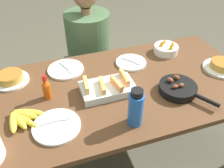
% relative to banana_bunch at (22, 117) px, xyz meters
% --- Properties ---
extents(ground_plane, '(14.00, 14.00, 0.00)m').
position_rel_banana_bunch_xyz_m(ground_plane, '(0.55, 0.11, -0.75)').
color(ground_plane, '#565142').
extents(dining_table, '(1.86, 0.89, 0.74)m').
position_rel_banana_bunch_xyz_m(dining_table, '(0.55, 0.11, -0.11)').
color(dining_table, brown).
rests_on(dining_table, ground_plane).
extents(banana_bunch, '(0.19, 0.18, 0.04)m').
position_rel_banana_bunch_xyz_m(banana_bunch, '(0.00, 0.00, 0.00)').
color(banana_bunch, yellow).
rests_on(banana_bunch, dining_table).
extents(melon_tray, '(0.33, 0.19, 0.09)m').
position_rel_banana_bunch_xyz_m(melon_tray, '(0.51, 0.08, 0.01)').
color(melon_tray, silver).
rests_on(melon_tray, dining_table).
extents(skillet, '(0.26, 0.34, 0.08)m').
position_rel_banana_bunch_xyz_m(skillet, '(0.92, -0.06, 0.01)').
color(skillet, black).
rests_on(skillet, dining_table).
extents(frittata_plate_center, '(0.25, 0.25, 0.06)m').
position_rel_banana_bunch_xyz_m(frittata_plate_center, '(1.33, 0.06, 0.01)').
color(frittata_plate_center, white).
rests_on(frittata_plate_center, dining_table).
extents(frittata_plate_side, '(0.22, 0.22, 0.06)m').
position_rel_banana_bunch_xyz_m(frittata_plate_side, '(-0.05, 0.37, 0.01)').
color(frittata_plate_side, white).
rests_on(frittata_plate_side, dining_table).
extents(empty_plate_near_front, '(0.25, 0.25, 0.02)m').
position_rel_banana_bunch_xyz_m(empty_plate_near_front, '(0.17, -0.11, -0.01)').
color(empty_plate_near_front, white).
rests_on(empty_plate_near_front, dining_table).
extents(empty_plate_far_left, '(0.25, 0.25, 0.02)m').
position_rel_banana_bunch_xyz_m(empty_plate_far_left, '(0.30, 0.39, -0.01)').
color(empty_plate_far_left, white).
rests_on(empty_plate_far_left, dining_table).
extents(empty_plate_far_right, '(0.22, 0.22, 0.02)m').
position_rel_banana_bunch_xyz_m(empty_plate_far_right, '(0.76, 0.32, -0.01)').
color(empty_plate_far_right, white).
rests_on(empty_plate_far_right, dining_table).
extents(fruit_bowl_citrus, '(0.18, 0.18, 0.12)m').
position_rel_banana_bunch_xyz_m(fruit_bowl_citrus, '(1.07, 0.38, 0.02)').
color(fruit_bowl_citrus, white).
rests_on(fruit_bowl_citrus, dining_table).
extents(water_bottle, '(0.08, 0.08, 0.22)m').
position_rel_banana_bunch_xyz_m(water_bottle, '(0.57, -0.21, 0.09)').
color(water_bottle, blue).
rests_on(water_bottle, dining_table).
extents(hot_sauce_bottle, '(0.05, 0.05, 0.16)m').
position_rel_banana_bunch_xyz_m(hot_sauce_bottle, '(0.15, 0.14, 0.05)').
color(hot_sauce_bottle, '#C64C0F').
rests_on(hot_sauce_bottle, dining_table).
extents(person_figure, '(0.41, 0.41, 1.18)m').
position_rel_banana_bunch_xyz_m(person_figure, '(0.57, 0.83, -0.28)').
color(person_figure, black).
rests_on(person_figure, ground_plane).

